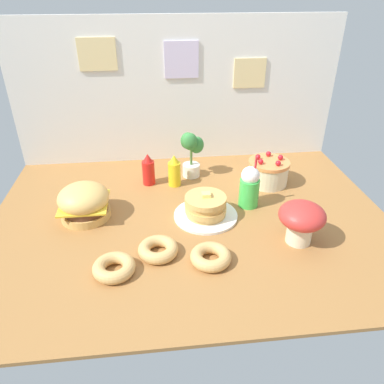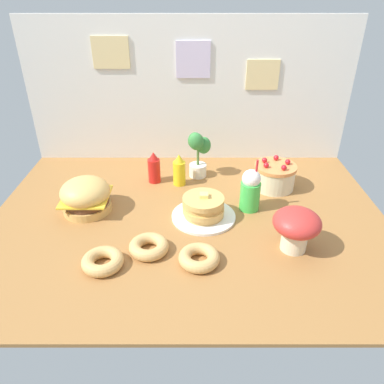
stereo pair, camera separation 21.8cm
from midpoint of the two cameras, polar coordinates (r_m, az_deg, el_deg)
The scene contains 13 objects.
ground_plane at distance 2.20m, azimuth -3.02°, elevation -4.39°, with size 2.36×1.75×0.02m, color #9E6B38.
back_wall at distance 2.77m, azimuth -4.58°, elevation 15.24°, with size 2.36×0.04×1.04m.
burger at distance 2.27m, azimuth -19.07°, elevation -1.58°, with size 0.30×0.30×0.21m.
pancake_stack at distance 2.17m, azimuth -0.76°, elevation -2.56°, with size 0.38×0.38×0.16m.
layer_cake at distance 2.55m, azimuth 9.36°, elevation 3.03°, with size 0.28×0.28×0.20m.
ketchup_bottle at distance 2.54m, azimuth -9.24°, elevation 3.30°, with size 0.08×0.08×0.22m.
mustard_bottle at distance 2.50m, azimuth -5.25°, elevation 3.14°, with size 0.08×0.08×0.22m.
cream_soda_cup at distance 2.26m, azimuth 6.20°, elevation 0.73°, with size 0.12×0.12×0.34m.
donut_pink_glaze at distance 1.86m, azimuth -15.38°, elevation -11.32°, with size 0.21×0.21×0.06m.
donut_chocolate at distance 1.92m, azimuth -8.55°, elevation -8.87°, with size 0.21×0.21×0.06m.
donut_vanilla at distance 1.86m, azimuth -0.47°, elevation -10.09°, with size 0.21×0.21×0.06m.
potted_plant at distance 2.58m, azimuth -2.53°, elevation 6.10°, with size 0.16×0.14×0.34m.
mushroom_stool at distance 1.98m, azimuth 13.65°, elevation -4.20°, with size 0.25×0.25×0.23m.
Camera 1 is at (-0.20, -1.80, 1.24)m, focal length 34.38 mm.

